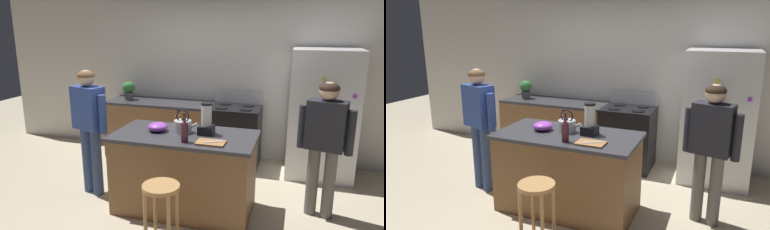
% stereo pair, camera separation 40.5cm
% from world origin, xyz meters
% --- Properties ---
extents(ground_plane, '(14.00, 14.00, 0.00)m').
position_xyz_m(ground_plane, '(0.00, 0.00, 0.00)').
color(ground_plane, beige).
extents(back_wall, '(8.00, 0.10, 2.70)m').
position_xyz_m(back_wall, '(0.00, 1.95, 1.35)').
color(back_wall, silver).
rests_on(back_wall, ground_plane).
extents(kitchen_island, '(1.62, 0.85, 0.92)m').
position_xyz_m(kitchen_island, '(0.00, 0.00, 0.46)').
color(kitchen_island, brown).
rests_on(kitchen_island, ground_plane).
extents(back_counter_run, '(2.00, 0.64, 0.92)m').
position_xyz_m(back_counter_run, '(-0.80, 1.55, 0.46)').
color(back_counter_run, brown).
rests_on(back_counter_run, ground_plane).
extents(refrigerator, '(0.90, 0.73, 1.81)m').
position_xyz_m(refrigerator, '(1.54, 1.50, 0.90)').
color(refrigerator, silver).
rests_on(refrigerator, ground_plane).
extents(stove_range, '(0.76, 0.65, 1.10)m').
position_xyz_m(stove_range, '(0.30, 1.52, 0.47)').
color(stove_range, black).
rests_on(stove_range, ground_plane).
extents(person_by_island_left, '(0.59, 0.33, 1.60)m').
position_xyz_m(person_by_island_left, '(-1.26, 0.05, 0.97)').
color(person_by_island_left, '#384C7A').
rests_on(person_by_island_left, ground_plane).
extents(person_by_sink_right, '(0.59, 0.31, 1.54)m').
position_xyz_m(person_by_sink_right, '(1.51, 0.31, 0.93)').
color(person_by_sink_right, '#66605B').
rests_on(person_by_sink_right, ground_plane).
extents(bar_stool, '(0.36, 0.36, 0.66)m').
position_xyz_m(bar_stool, '(0.03, -0.78, 0.51)').
color(bar_stool, '#B7844C').
rests_on(bar_stool, ground_plane).
extents(potted_plant, '(0.20, 0.20, 0.30)m').
position_xyz_m(potted_plant, '(-1.48, 1.55, 1.10)').
color(potted_plant, '#4C4C51').
rests_on(potted_plant, back_counter_run).
extents(blender_appliance, '(0.17, 0.17, 0.36)m').
position_xyz_m(blender_appliance, '(0.24, 0.07, 1.08)').
color(blender_appliance, black).
rests_on(blender_appliance, kitchen_island).
extents(bottle_cooking_sauce, '(0.06, 0.06, 0.22)m').
position_xyz_m(bottle_cooking_sauce, '(-0.17, 0.26, 1.00)').
color(bottle_cooking_sauce, '#B24C26').
rests_on(bottle_cooking_sauce, kitchen_island).
extents(bottle_wine, '(0.08, 0.08, 0.32)m').
position_xyz_m(bottle_wine, '(0.09, -0.26, 1.04)').
color(bottle_wine, '#471923').
rests_on(bottle_wine, kitchen_island).
extents(mixing_bowl, '(0.23, 0.23, 0.10)m').
position_xyz_m(mixing_bowl, '(-0.33, 0.02, 0.98)').
color(mixing_bowl, purple).
rests_on(mixing_bowl, kitchen_island).
extents(tea_kettle, '(0.28, 0.20, 0.27)m').
position_xyz_m(tea_kettle, '(-0.04, 0.06, 1.00)').
color(tea_kettle, '#B7BABF').
rests_on(tea_kettle, kitchen_island).
extents(cutting_board, '(0.30, 0.20, 0.02)m').
position_xyz_m(cutting_board, '(0.37, -0.23, 0.93)').
color(cutting_board, '#9E6B3D').
rests_on(cutting_board, kitchen_island).
extents(chef_knife, '(0.21, 0.13, 0.01)m').
position_xyz_m(chef_knife, '(0.39, -0.23, 0.95)').
color(chef_knife, '#B7BABF').
rests_on(chef_knife, cutting_board).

